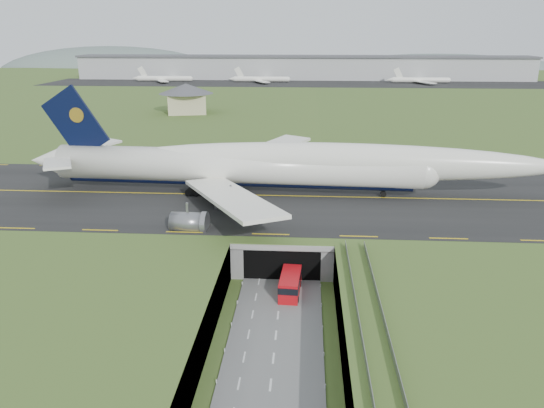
{
  "coord_description": "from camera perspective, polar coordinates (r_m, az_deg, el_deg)",
  "views": [
    {
      "loc": [
        3.36,
        -66.92,
        37.16
      ],
      "look_at": [
        -2.32,
        20.0,
        8.65
      ],
      "focal_mm": 35.0,
      "sensor_mm": 36.0,
      "label": 1
    }
  ],
  "objects": [
    {
      "name": "airfield_deck",
      "position": [
        75.21,
        0.78,
        -8.9
      ],
      "size": [
        800.0,
        800.0,
        6.0
      ],
      "primitive_type": "cube",
      "color": "gray",
      "rests_on": "ground"
    },
    {
      "name": "trench_road",
      "position": [
        70.11,
        0.44,
        -13.79
      ],
      "size": [
        12.0,
        75.0,
        0.2
      ],
      "primitive_type": "cube",
      "color": "slate",
      "rests_on": "ground"
    },
    {
      "name": "tunnel_portal",
      "position": [
        90.27,
        1.34,
        -3.89
      ],
      "size": [
        17.0,
        22.3,
        6.0
      ],
      "color": "gray",
      "rests_on": "ground"
    },
    {
      "name": "distant_hills",
      "position": [
        502.34,
        10.99,
        13.1
      ],
      "size": [
        700.0,
        91.0,
        60.0
      ],
      "color": "#50615B",
      "rests_on": "ground"
    },
    {
      "name": "cargo_terminal",
      "position": [
        367.08,
        3.29,
        14.47
      ],
      "size": [
        320.0,
        67.0,
        15.6
      ],
      "color": "#B2B2B2",
      "rests_on": "ground"
    },
    {
      "name": "guideway",
      "position": [
        57.94,
        11.1,
        -15.59
      ],
      "size": [
        3.0,
        53.0,
        7.05
      ],
      "color": "#A8A8A3",
      "rests_on": "ground"
    },
    {
      "name": "taxiway",
      "position": [
        104.69,
        1.73,
        0.85
      ],
      "size": [
        800.0,
        44.0,
        0.18
      ],
      "primitive_type": "cube",
      "color": "black",
      "rests_on": "airfield_deck"
    },
    {
      "name": "service_building",
      "position": [
        215.81,
        -9.2,
        11.43
      ],
      "size": [
        25.52,
        25.52,
        11.57
      ],
      "rotation": [
        0.0,
        0.0,
        0.23
      ],
      "color": "#C4BA8D",
      "rests_on": "ground"
    },
    {
      "name": "ground",
      "position": [
        76.62,
        0.77,
        -10.89
      ],
      "size": [
        900.0,
        900.0,
        0.0
      ],
      "primitive_type": "plane",
      "color": "#436026",
      "rests_on": "ground"
    },
    {
      "name": "shuttle_tram",
      "position": [
        78.94,
        1.97,
        -8.58
      ],
      "size": [
        3.31,
        7.73,
        3.09
      ],
      "rotation": [
        0.0,
        0.0,
        -0.06
      ],
      "color": "red",
      "rests_on": "ground"
    },
    {
      "name": "jumbo_jet",
      "position": [
        104.82,
        0.26,
        4.17
      ],
      "size": [
        105.45,
        65.74,
        21.77
      ],
      "rotation": [
        0.0,
        0.0,
        -0.05
      ],
      "color": "white",
      "rests_on": "ground"
    }
  ]
}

